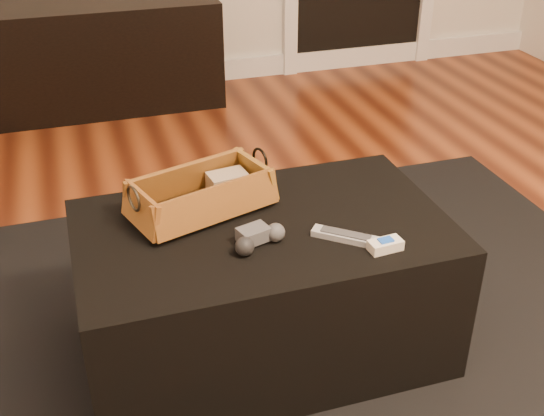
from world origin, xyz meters
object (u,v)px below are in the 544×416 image
object	(u,v)px
media_cabinet	(82,58)
cream_gadget	(385,245)
ottoman	(263,288)
tv_remote	(198,207)
silver_remote	(346,236)
wicker_basket	(201,196)
game_controller	(258,237)

from	to	relation	value
media_cabinet	cream_gadget	world-z (taller)	media_cabinet
ottoman	tv_remote	distance (m)	0.30
ottoman	silver_remote	xyz separation A→B (m)	(0.18, -0.13, 0.22)
ottoman	wicker_basket	xyz separation A→B (m)	(-0.14, 0.12, 0.26)
wicker_basket	cream_gadget	distance (m)	0.52
tv_remote	cream_gadget	xyz separation A→B (m)	(0.41, -0.31, -0.01)
wicker_basket	game_controller	distance (m)	0.24
media_cabinet	wicker_basket	bearing A→B (deg)	-84.22
ottoman	game_controller	distance (m)	0.26
tv_remote	cream_gadget	world-z (taller)	tv_remote
game_controller	cream_gadget	world-z (taller)	game_controller
media_cabinet	cream_gadget	distance (m)	2.42
media_cabinet	wicker_basket	world-z (taller)	wicker_basket
media_cabinet	game_controller	xyz separation A→B (m)	(0.30, -2.22, 0.18)
tv_remote	wicker_basket	bearing A→B (deg)	30.87
cream_gadget	ottoman	bearing A→B (deg)	141.25
media_cabinet	silver_remote	xyz separation A→B (m)	(0.53, -2.27, 0.16)
tv_remote	silver_remote	xyz separation A→B (m)	(0.34, -0.24, -0.02)
game_controller	cream_gadget	size ratio (longest dim) A/B	1.78
wicker_basket	silver_remote	size ratio (longest dim) A/B	2.68
media_cabinet	wicker_basket	size ratio (longest dim) A/B	3.27
ottoman	cream_gadget	distance (m)	0.40
tv_remote	media_cabinet	bearing A→B (deg)	71.54
media_cabinet	cream_gadget	bearing A→B (deg)	-75.58
silver_remote	ottoman	bearing A→B (deg)	143.92
wicker_basket	silver_remote	bearing A→B (deg)	-38.48
wicker_basket	cream_gadget	xyz separation A→B (m)	(0.40, -0.33, -0.03)
ottoman	silver_remote	world-z (taller)	silver_remote
ottoman	silver_remote	size ratio (longest dim) A/B	6.16
game_controller	tv_remote	bearing A→B (deg)	119.88
tv_remote	game_controller	distance (m)	0.22
wicker_basket	game_controller	world-z (taller)	wicker_basket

